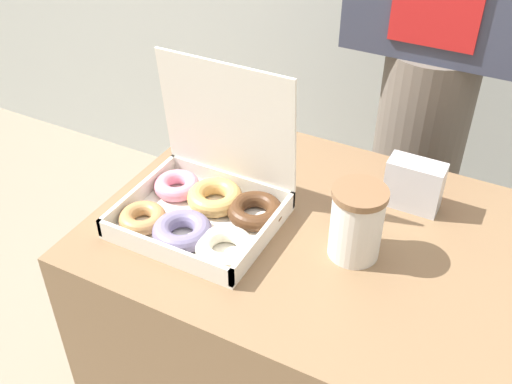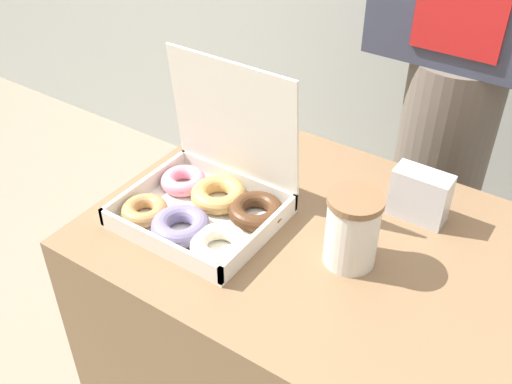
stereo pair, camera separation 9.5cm
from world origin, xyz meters
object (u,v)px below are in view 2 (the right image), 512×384
(donut_box, at_px, (207,200))
(coffee_cup, at_px, (352,229))
(person_customer, at_px, (467,40))
(napkin_holder, at_px, (420,195))

(donut_box, xyz_separation_m, coffee_cup, (0.28, 0.04, 0.03))
(donut_box, xyz_separation_m, person_customer, (0.25, 0.63, 0.16))
(donut_box, bearing_deg, napkin_holder, 33.95)
(napkin_holder, height_order, person_customer, person_customer)
(donut_box, height_order, person_customer, person_customer)
(donut_box, bearing_deg, person_customer, 68.18)
(napkin_holder, distance_m, person_customer, 0.44)
(napkin_holder, xyz_separation_m, person_customer, (-0.08, 0.41, 0.15))
(donut_box, distance_m, napkin_holder, 0.40)
(coffee_cup, xyz_separation_m, person_customer, (-0.03, 0.59, 0.13))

